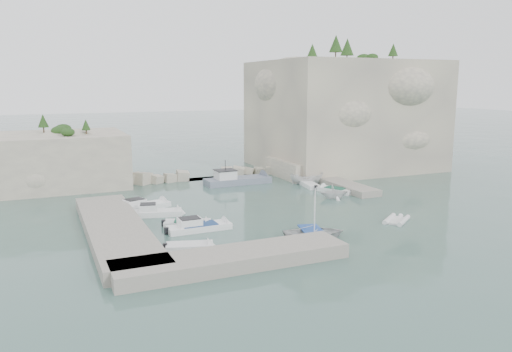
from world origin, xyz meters
name	(u,v)px	position (x,y,z in m)	size (l,w,h in m)	color
ground	(279,213)	(0.00, 0.00, 0.00)	(400.00, 400.00, 0.00)	#43655C
cliff_east	(343,115)	(23.00, 23.00, 8.50)	(26.00, 22.00, 17.00)	beige
cliff_terrace	(304,168)	(13.00, 18.00, 1.25)	(8.00, 10.00, 2.50)	beige
outcrop_west	(62,160)	(-20.00, 25.00, 3.50)	(16.00, 14.00, 7.00)	beige
quay_west	(115,229)	(-17.00, -1.00, 0.55)	(5.00, 24.00, 1.10)	#9E9689
quay_south	(233,259)	(-10.00, -12.50, 0.55)	(18.00, 4.00, 1.10)	#9E9689
ledge_east	(336,183)	(13.50, 10.00, 0.40)	(3.00, 16.00, 0.80)	#9E9689
breakwater	(205,174)	(-1.00, 22.00, 0.70)	(28.00, 3.00, 1.40)	beige
motorboat_a	(143,209)	(-12.88, 7.54, 0.00)	(6.68, 1.99, 1.40)	white
motorboat_b	(156,216)	(-12.11, 4.31, 0.00)	(5.80, 1.90, 1.40)	white
motorboat_c	(188,226)	(-10.22, -0.86, 0.00)	(4.84, 1.76, 0.70)	silver
motorboat_d	(199,230)	(-9.58, -2.57, 0.00)	(6.56, 1.95, 1.40)	white
motorboat_e	(190,250)	(-11.99, -7.67, 0.00)	(4.23, 1.73, 0.70)	silver
rowboat	(314,238)	(-0.88, -8.90, 0.00)	(3.92, 5.50, 1.14)	silver
inflatable_dinghy	(396,222)	(9.29, -7.62, 0.00)	(3.73, 1.81, 0.44)	silver
tender_east_a	(334,198)	(9.17, 3.71, 0.00)	(2.92, 3.38, 1.78)	white
tender_east_b	(335,192)	(11.12, 6.39, 0.00)	(5.05, 1.72, 0.70)	white
tender_east_c	(310,187)	(9.87, 10.64, 0.00)	(4.66, 1.50, 0.70)	white
tender_east_d	(306,184)	(10.41, 12.51, 0.00)	(1.70, 4.51, 1.74)	silver
work_boat	(238,184)	(1.87, 16.46, 0.00)	(9.97, 2.95, 2.20)	slate
rowboat_mast	(315,209)	(-0.88, -8.90, 2.67)	(0.10, 0.10, 4.20)	white
vegetation	(313,55)	(17.83, 24.40, 17.93)	(53.48, 13.88, 13.40)	#1E4219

